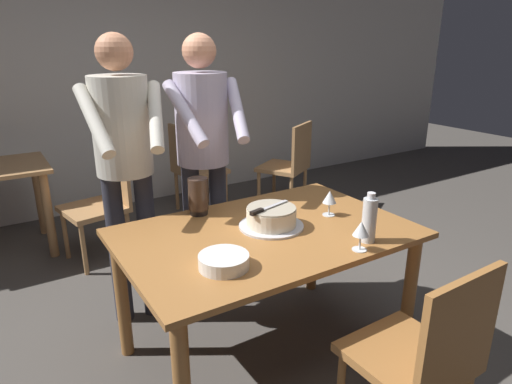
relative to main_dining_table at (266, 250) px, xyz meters
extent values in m
plane|color=#4C4742|center=(0.00, 0.00, -0.64)|extent=(14.00, 14.00, 0.00)
cube|color=silver|center=(0.00, 2.89, 0.71)|extent=(10.00, 0.12, 2.70)
cube|color=#9E6633|center=(0.00, 0.00, 0.09)|extent=(1.47, 0.97, 0.03)
cylinder|color=#9E6633|center=(0.66, -0.41, -0.28)|extent=(0.07, 0.07, 0.72)
cylinder|color=#9E6633|center=(-0.66, 0.41, -0.28)|extent=(0.07, 0.07, 0.72)
cylinder|color=#9E6633|center=(0.66, 0.41, -0.28)|extent=(0.07, 0.07, 0.72)
cylinder|color=silver|center=(0.05, 0.03, 0.11)|extent=(0.34, 0.34, 0.01)
cylinder|color=beige|center=(0.05, 0.03, 0.16)|extent=(0.26, 0.26, 0.09)
cylinder|color=#A49984|center=(0.05, 0.03, 0.21)|extent=(0.25, 0.25, 0.01)
cube|color=silver|center=(0.07, 0.03, 0.22)|extent=(0.20, 0.07, 0.00)
cube|color=black|center=(-0.06, 0.00, 0.22)|extent=(0.08, 0.04, 0.02)
cylinder|color=white|center=(-0.37, -0.23, 0.11)|extent=(0.22, 0.22, 0.01)
cylinder|color=white|center=(-0.37, -0.23, 0.12)|extent=(0.22, 0.22, 0.01)
cylinder|color=white|center=(-0.37, -0.23, 0.13)|extent=(0.22, 0.22, 0.01)
cylinder|color=white|center=(-0.37, -0.23, 0.14)|extent=(0.22, 0.22, 0.01)
cylinder|color=white|center=(-0.37, -0.23, 0.15)|extent=(0.22, 0.22, 0.01)
cylinder|color=white|center=(-0.37, -0.23, 0.16)|extent=(0.22, 0.22, 0.01)
cylinder|color=silver|center=(0.25, -0.42, 0.11)|extent=(0.07, 0.07, 0.00)
cylinder|color=silver|center=(0.25, -0.42, 0.15)|extent=(0.01, 0.01, 0.07)
cone|color=silver|center=(0.25, -0.42, 0.22)|extent=(0.08, 0.08, 0.07)
cylinder|color=silver|center=(0.41, -0.01, 0.11)|extent=(0.07, 0.07, 0.00)
cylinder|color=silver|center=(0.41, -0.01, 0.15)|extent=(0.01, 0.01, 0.07)
cone|color=silver|center=(0.41, -0.01, 0.22)|extent=(0.08, 0.08, 0.07)
cylinder|color=silver|center=(0.35, -0.37, 0.22)|extent=(0.07, 0.07, 0.22)
cylinder|color=silver|center=(0.35, -0.37, 0.34)|extent=(0.04, 0.04, 0.03)
cylinder|color=black|center=(-0.19, 0.40, 0.12)|extent=(0.10, 0.10, 0.03)
cylinder|color=#3F2D23|center=(-0.19, 0.40, 0.23)|extent=(0.11, 0.11, 0.18)
cylinder|color=#2D2D38|center=(0.08, 0.70, -0.17)|extent=(0.11, 0.11, 0.95)
cylinder|color=#2D2D38|center=(-0.10, 0.72, -0.17)|extent=(0.11, 0.11, 0.95)
cylinder|color=#B7ADC6|center=(-0.01, 0.71, 0.58)|extent=(0.32, 0.32, 0.55)
sphere|color=tan|center=(-0.01, 0.71, 0.98)|extent=(0.20, 0.20, 0.20)
cylinder|color=#B7ADC6|center=(0.13, 0.51, 0.65)|extent=(0.20, 0.42, 0.34)
cylinder|color=#B7ADC6|center=(-0.18, 0.54, 0.65)|extent=(0.11, 0.42, 0.34)
cylinder|color=#2D2D38|center=(-0.40, 0.72, -0.17)|extent=(0.11, 0.11, 0.95)
cylinder|color=#2D2D38|center=(-0.58, 0.75, -0.17)|extent=(0.11, 0.11, 0.95)
cylinder|color=beige|center=(-0.49, 0.74, 0.58)|extent=(0.32, 0.32, 0.55)
sphere|color=tan|center=(-0.49, 0.74, 0.98)|extent=(0.20, 0.20, 0.20)
cylinder|color=beige|center=(-0.36, 0.54, 0.65)|extent=(0.21, 0.41, 0.34)
cylinder|color=beige|center=(-0.67, 0.58, 0.65)|extent=(0.10, 0.42, 0.34)
cube|color=#9E6633|center=(0.18, -0.79, -0.21)|extent=(0.45, 0.45, 0.04)
cylinder|color=#9E6633|center=(0.36, -0.60, -0.44)|extent=(0.04, 0.04, 0.41)
cube|color=#9E6633|center=(0.19, -0.99, 0.03)|extent=(0.44, 0.04, 0.45)
cylinder|color=tan|center=(-0.81, 1.92, -0.29)|extent=(0.07, 0.07, 0.71)
cylinder|color=tan|center=(-0.81, 2.47, -0.29)|extent=(0.07, 0.07, 0.71)
cube|color=tan|center=(-0.51, 1.67, -0.21)|extent=(0.51, 0.51, 0.04)
cylinder|color=tan|center=(-0.66, 1.46, -0.44)|extent=(0.04, 0.04, 0.41)
cylinder|color=tan|center=(-0.72, 1.82, -0.44)|extent=(0.04, 0.04, 0.41)
cylinder|color=tan|center=(-0.30, 1.52, -0.44)|extent=(0.04, 0.04, 0.41)
cylinder|color=tan|center=(-0.36, 1.88, -0.44)|extent=(0.04, 0.04, 0.41)
cube|color=tan|center=(-0.31, 1.71, 0.03)|extent=(0.11, 0.44, 0.45)
cube|color=tan|center=(1.43, 1.86, -0.21)|extent=(0.60, 0.60, 0.04)
cylinder|color=tan|center=(1.18, 1.93, -0.44)|extent=(0.04, 0.04, 0.41)
cylinder|color=tan|center=(1.49, 2.11, -0.44)|extent=(0.04, 0.04, 0.41)
cylinder|color=tan|center=(1.36, 1.61, -0.44)|extent=(0.04, 0.04, 0.41)
cylinder|color=tan|center=(1.68, 1.79, -0.44)|extent=(0.04, 0.04, 0.41)
cube|color=tan|center=(1.53, 1.68, 0.03)|extent=(0.40, 0.25, 0.45)
cube|color=tan|center=(0.66, 2.22, -0.21)|extent=(0.48, 0.48, 0.04)
cylinder|color=tan|center=(0.82, 2.42, -0.44)|extent=(0.04, 0.04, 0.41)
cylinder|color=tan|center=(0.86, 2.05, -0.44)|extent=(0.04, 0.04, 0.41)
cylinder|color=tan|center=(0.46, 2.38, -0.44)|extent=(0.04, 0.04, 0.41)
cylinder|color=tan|center=(0.50, 2.02, -0.44)|extent=(0.04, 0.04, 0.41)
cube|color=tan|center=(0.46, 2.19, 0.03)|extent=(0.08, 0.44, 0.45)
camera|label=1|loc=(-1.16, -1.75, 1.04)|focal=31.29mm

